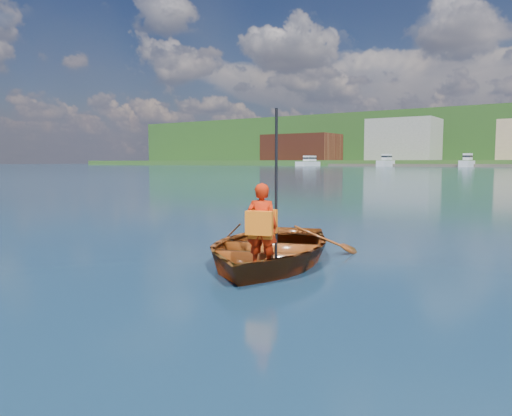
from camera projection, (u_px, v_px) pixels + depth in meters
name	position (u px, v px, depth m)	size (l,w,h in m)	color
ground	(197.00, 258.00, 7.55)	(600.00, 600.00, 0.00)	#152140
rowboat	(268.00, 248.00, 7.22)	(3.43, 4.06, 0.72)	brown
child_paddler	(262.00, 225.00, 6.28)	(0.46, 0.43, 2.03)	red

